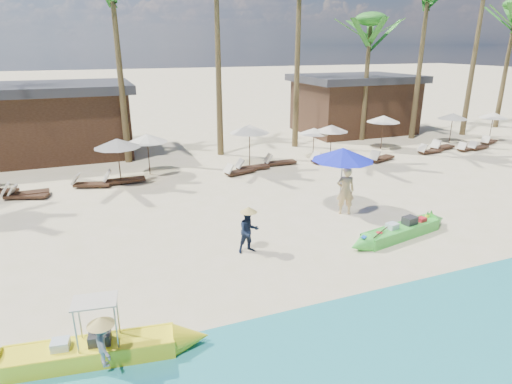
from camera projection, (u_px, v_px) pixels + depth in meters
name	position (u px, v px, depth m)	size (l,w,h in m)	color
ground	(284.00, 260.00, 13.50)	(240.00, 240.00, 0.00)	beige
wet_sand_strip	(384.00, 365.00, 9.10)	(240.00, 4.50, 0.01)	tan
green_canoe	(401.00, 231.00, 15.08)	(5.30, 1.34, 0.68)	green
yellow_canoe	(90.00, 351.00, 9.14)	(5.66, 1.22, 1.47)	yellow
tourist	(345.00, 191.00, 16.95)	(0.71, 0.47, 1.95)	tan
vendor_green	(249.00, 231.00, 13.84)	(0.71, 0.55, 1.46)	#121D33
vendor_yellow	(104.00, 344.00, 8.69)	(0.67, 0.38, 1.03)	gray
blue_umbrella	(343.00, 154.00, 16.78)	(2.45, 2.45, 2.64)	#99999E
lounger_3_right	(23.00, 193.00, 19.01)	(1.94, 0.65, 0.65)	#3B2418
resort_parasol_4	(117.00, 143.00, 20.25)	(2.20, 2.20, 2.26)	#3B2418
lounger_4_left	(26.00, 195.00, 18.86)	(1.71, 0.99, 0.56)	#3B2418
lounger_4_right	(90.00, 183.00, 20.37)	(1.86, 1.06, 0.60)	#3B2418
resort_parasol_5	(147.00, 138.00, 21.85)	(2.09, 2.09, 2.16)	#3B2418
lounger_5_left	(122.00, 179.00, 20.90)	(1.97, 0.64, 0.67)	#3B2418
resort_parasol_6	(249.00, 129.00, 23.47)	(2.25, 2.25, 2.32)	#3B2418
lounger_6_left	(238.00, 171.00, 22.37)	(1.83, 0.98, 0.59)	#3B2418
lounger_6_right	(251.00, 167.00, 23.12)	(1.88, 0.66, 0.63)	#3B2418
resort_parasol_7	(314.00, 131.00, 25.13)	(1.78, 1.78, 1.84)	#3B2418
lounger_7_left	(278.00, 162.00, 24.13)	(1.86, 0.61, 0.63)	#3B2418
lounger_7_right	(324.00, 159.00, 24.66)	(1.97, 0.91, 0.64)	#3B2418
resort_parasol_8	(332.00, 128.00, 25.13)	(1.95, 1.95, 2.01)	#3B2418
lounger_8_left	(380.00, 158.00, 24.95)	(1.99, 1.18, 0.65)	#3B2418
resort_parasol_9	(384.00, 119.00, 27.35)	(2.13, 2.13, 2.19)	#3B2418
lounger_9_left	(429.00, 151.00, 26.71)	(1.75, 0.68, 0.58)	#3B2418
lounger_9_right	(441.00, 147.00, 27.64)	(1.98, 0.97, 0.65)	#3B2418
resort_parasol_10	(453.00, 116.00, 29.22)	(1.99, 1.99, 2.05)	#3B2418
lounger_10_left	(466.00, 148.00, 27.41)	(1.70, 0.93, 0.55)	#3B2418
lounger_10_right	(478.00, 147.00, 27.71)	(1.70, 0.80, 0.55)	#3B2418
resort_parasol_11	(493.00, 115.00, 29.86)	(1.94, 1.94, 2.00)	#3B2418
lounger_11_left	(489.00, 141.00, 29.31)	(1.75, 1.04, 0.57)	#3B2418
palm_3	(113.00, 2.00, 22.12)	(2.08, 2.08, 10.52)	brown
palm_6	(370.00, 35.00, 28.41)	(2.08, 2.08, 8.51)	brown
palm_7	(427.00, 4.00, 28.32)	(2.08, 2.08, 11.08)	brown
pavilion_west	(39.00, 120.00, 25.45)	(10.80, 6.60, 4.30)	#3B2418
pavilion_east	(354.00, 103.00, 33.01)	(8.80, 6.60, 4.30)	#3B2418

